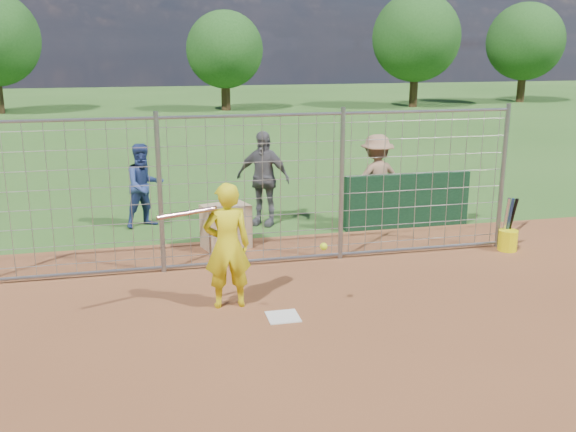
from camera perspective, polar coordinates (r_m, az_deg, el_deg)
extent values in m
plane|color=#2D591E|center=(8.99, -0.73, -8.51)|extent=(100.00, 100.00, 0.00)
cube|color=silver|center=(8.81, -0.45, -8.95)|extent=(0.43, 0.43, 0.02)
cube|color=#11381E|center=(13.10, 10.53, 1.35)|extent=(2.60, 0.20, 1.10)
imported|color=yellow|center=(8.90, -5.43, -2.66)|extent=(0.66, 0.43, 1.79)
imported|color=navy|center=(13.19, -12.66, 2.65)|extent=(1.01, 0.92, 1.69)
imported|color=#545459|center=(13.00, -2.24, 3.37)|extent=(1.20, 1.01, 1.93)
imported|color=#966E52|center=(13.17, 7.85, 3.21)|extent=(1.28, 0.85, 1.85)
cube|color=tan|center=(11.65, -5.54, -0.94)|extent=(0.93, 0.76, 0.80)
cylinder|color=silver|center=(8.50, -8.94, 0.27)|extent=(0.82, 0.39, 0.06)
sphere|color=#D1F219|center=(8.62, 3.19, -2.73)|extent=(0.10, 0.10, 0.10)
cylinder|color=yellow|center=(12.15, 18.95, -2.07)|extent=(0.34, 0.34, 0.38)
cylinder|color=silver|center=(12.07, 18.77, -0.39)|extent=(0.06, 0.16, 0.85)
cylinder|color=navy|center=(12.10, 19.05, -0.36)|extent=(0.08, 0.23, 0.84)
cylinder|color=black|center=(12.13, 19.26, -0.35)|extent=(0.08, 0.26, 0.84)
cylinder|color=gray|center=(10.32, -11.31, 1.91)|extent=(0.08, 0.08, 2.60)
cylinder|color=gray|center=(10.81, 4.78, 2.75)|extent=(0.08, 0.08, 2.60)
cylinder|color=gray|center=(12.06, 18.52, 3.29)|extent=(0.08, 0.08, 2.60)
cylinder|color=gray|center=(10.27, -3.17, 8.91)|extent=(9.00, 0.05, 0.05)
cylinder|color=gray|center=(10.80, -2.99, -3.97)|extent=(9.00, 0.05, 0.05)
cube|color=gray|center=(10.47, -3.07, 2.09)|extent=(9.00, 0.02, 2.50)
cylinder|color=#3F2B19|center=(36.46, -5.56, 11.02)|extent=(0.50, 0.50, 2.16)
sphere|color=#26561E|center=(36.37, -5.65, 14.51)|extent=(4.20, 4.20, 4.20)
cylinder|color=#3F2B19|center=(38.96, 11.12, 11.39)|extent=(0.50, 0.50, 2.59)
sphere|color=#26561E|center=(38.89, 11.32, 15.31)|extent=(5.04, 5.04, 5.04)
cylinder|color=#3F2B19|center=(44.07, 20.05, 11.08)|extent=(0.50, 0.50, 2.45)
sphere|color=#26561E|center=(44.01, 20.35, 14.34)|extent=(4.76, 4.76, 4.76)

